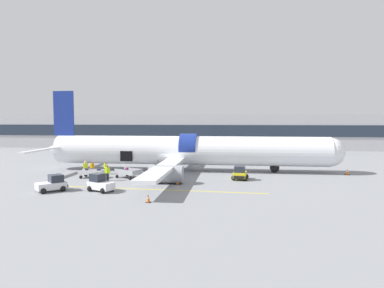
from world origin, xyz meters
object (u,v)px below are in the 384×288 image
at_px(baggage_tug_mid, 52,184).
at_px(baggage_tug_rear, 240,174).
at_px(baggage_cart_loading, 92,174).
at_px(ground_crew_driver, 105,168).
at_px(baggage_cart_queued, 129,173).
at_px(ground_crew_supervisor, 85,168).
at_px(baggage_tug_lead, 100,184).
at_px(ground_crew_loader_a, 107,173).
at_px(airplane, 185,151).
at_px(suitcase_on_tarmac_upright, 96,179).
at_px(ground_crew_loader_b, 92,168).

bearing_deg(baggage_tug_mid, baggage_tug_rear, 25.00).
bearing_deg(baggage_tug_mid, baggage_cart_loading, 84.42).
distance_m(baggage_tug_rear, ground_crew_driver, 17.59).
bearing_deg(baggage_cart_queued, ground_crew_driver, 147.48).
distance_m(baggage_cart_loading, ground_crew_supervisor, 2.60).
xyz_separation_m(baggage_tug_lead, baggage_tug_rear, (14.01, 8.27, -0.05)).
bearing_deg(ground_crew_supervisor, ground_crew_driver, 25.30).
distance_m(baggage_tug_mid, baggage_tug_rear, 20.71).
height_order(ground_crew_loader_a, ground_crew_supervisor, ground_crew_supervisor).
height_order(airplane, ground_crew_driver, airplane).
bearing_deg(baggage_tug_lead, baggage_cart_loading, 118.29).
bearing_deg(suitcase_on_tarmac_upright, ground_crew_loader_a, 35.96).
xyz_separation_m(baggage_tug_mid, baggage_cart_loading, (0.77, 7.88, -0.18)).
height_order(airplane, suitcase_on_tarmac_upright, airplane).
height_order(baggage_tug_mid, ground_crew_supervisor, ground_crew_supervisor).
bearing_deg(baggage_cart_loading, ground_crew_driver, 79.74).
xyz_separation_m(baggage_tug_rear, suitcase_on_tarmac_upright, (-16.47, -3.26, -0.39)).
xyz_separation_m(airplane, suitcase_on_tarmac_upright, (-9.05, -9.50, -2.47)).
xyz_separation_m(baggage_cart_loading, ground_crew_loader_a, (2.58, -1.63, 0.43)).
distance_m(baggage_tug_mid, ground_crew_loader_a, 7.09).
height_order(baggage_cart_queued, ground_crew_loader_a, ground_crew_loader_a).
xyz_separation_m(baggage_tug_mid, baggage_tug_rear, (18.77, 8.75, -0.02)).
distance_m(ground_crew_loader_a, ground_crew_supervisor, 5.56).
distance_m(baggage_cart_loading, ground_crew_loader_b, 2.85).
relative_size(airplane, suitcase_on_tarmac_upright, 60.04).
relative_size(baggage_tug_lead, baggage_cart_loading, 0.82).
height_order(baggage_tug_lead, baggage_tug_rear, baggage_tug_lead).
bearing_deg(baggage_tug_mid, ground_crew_supervisor, 95.38).
bearing_deg(baggage_tug_rear, ground_crew_supervisor, 176.95).
distance_m(ground_crew_loader_b, ground_crew_supervisor, 0.92).
relative_size(airplane, baggage_cart_queued, 10.52).
bearing_deg(baggage_tug_mid, ground_crew_driver, 83.12).
bearing_deg(ground_crew_loader_b, airplane, 21.06).
bearing_deg(ground_crew_loader_a, airplane, 47.51).
distance_m(baggage_tug_mid, suitcase_on_tarmac_upright, 5.97).
bearing_deg(baggage_tug_rear, baggage_tug_mid, -155.00).
bearing_deg(ground_crew_supervisor, airplane, 22.89).
relative_size(baggage_tug_mid, ground_crew_driver, 1.94).
relative_size(baggage_cart_loading, suitcase_on_tarmac_upright, 5.41).
relative_size(ground_crew_loader_a, ground_crew_driver, 1.14).
xyz_separation_m(ground_crew_driver, suitcase_on_tarmac_upright, (0.99, -5.37, -0.55)).
relative_size(baggage_tug_rear, suitcase_on_tarmac_upright, 3.60).
distance_m(baggage_tug_rear, baggage_cart_loading, 18.02).
relative_size(baggage_tug_mid, ground_crew_loader_b, 1.86).
bearing_deg(ground_crew_loader_a, suitcase_on_tarmac_upright, -144.04).
relative_size(baggage_cart_loading, ground_crew_supervisor, 2.05).
bearing_deg(ground_crew_driver, ground_crew_loader_a, -66.16).
bearing_deg(suitcase_on_tarmac_upright, baggage_tug_lead, -63.92).
distance_m(airplane, ground_crew_driver, 11.03).
bearing_deg(baggage_cart_queued, airplane, 47.71).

